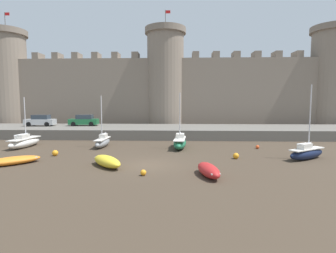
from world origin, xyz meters
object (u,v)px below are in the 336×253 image
Objects in this scene: sailboat_midflat_centre at (307,153)px; car_quay_centre_east at (40,121)px; sailboat_midflat_right at (180,142)px; mooring_buoy_mid_mud at (257,147)px; sailboat_midflat_left at (103,142)px; car_quay_east at (84,120)px; mooring_buoy_near_shore at (236,156)px; sailboat_foreground_centre at (25,142)px; mooring_buoy_near_channel at (55,153)px; rowboat_near_channel_left at (209,170)px; rowboat_foreground_right at (107,161)px; mooring_buoy_off_centre at (143,173)px; rowboat_near_channel_right at (12,161)px.

car_quay_centre_east is (-30.52, 15.55, 1.48)m from sailboat_midflat_centre.
sailboat_midflat_right reaches higher than mooring_buoy_mid_mud.
sailboat_midflat_left reaches higher than car_quay_east.
mooring_buoy_mid_mud is at bearing 56.55° from mooring_buoy_near_shore.
car_quay_east is (6.16, 0.70, 0.00)m from car_quay_centre_east.
sailboat_foreground_centre reaches higher than car_quay_east.
sailboat_midflat_right is 1.05× the size of sailboat_midflat_left.
sailboat_midflat_right is at bearing 21.16° from mooring_buoy_near_channel.
sailboat_foreground_centre is (-16.18, -0.06, -0.04)m from sailboat_midflat_right.
mooring_buoy_near_channel is (-21.32, 0.63, -0.31)m from sailboat_midflat_centre.
mooring_buoy_near_channel is 0.12× the size of car_quay_east.
rowboat_near_channel_left is 6.22× the size of mooring_buoy_near_channel.
sailboat_midflat_right is at bearing 154.81° from sailboat_midflat_centre.
sailboat_midflat_left is at bearing 108.06° from rowboat_foreground_right.
mooring_buoy_off_centre is 27.42m from car_quay_centre_east.
sailboat_midflat_left is 5.56m from mooring_buoy_near_channel.
sailboat_foreground_centre is 6.70m from mooring_buoy_near_channel.
mooring_buoy_mid_mud is (20.51, 7.58, -0.13)m from rowboat_near_channel_right.
sailboat_midflat_centre reaches higher than mooring_buoy_mid_mud.
sailboat_midflat_centre is 12.41× the size of mooring_buoy_near_shore.
mooring_buoy_near_channel is at bearing 62.81° from rowboat_near_channel_right.
sailboat_midflat_right is 7.86m from mooring_buoy_mid_mud.
sailboat_midflat_left is 15.98m from mooring_buoy_mid_mud.
rowboat_near_channel_right is 1.20× the size of rowboat_near_channel_left.
rowboat_foreground_right is 21.23m from car_quay_east.
mooring_buoy_near_channel is 1.40× the size of mooring_buoy_mid_mud.
sailboat_foreground_centre is 1.24× the size of car_quay_centre_east.
rowboat_near_channel_right is at bearing -149.13° from sailboat_midflat_right.
sailboat_midflat_left reaches higher than mooring_buoy_mid_mud.
mooring_buoy_near_shore is (-3.23, -4.89, 0.06)m from mooring_buoy_mid_mud.
car_quay_centre_east is at bearing 136.40° from rowboat_near_channel_left.
sailboat_midflat_centre reaches higher than car_quay_east.
sailboat_midflat_right is 9.58m from rowboat_foreground_right.
rowboat_near_channel_right is at bearing -171.13° from mooring_buoy_near_shore.
sailboat_midflat_centre is at bearing -33.73° from car_quay_east.
sailboat_midflat_right reaches higher than car_quay_centre_east.
rowboat_near_channel_right is 0.62× the size of sailboat_midflat_centre.
car_quay_centre_east is (-28.00, 10.67, 1.86)m from mooring_buoy_mid_mud.
rowboat_near_channel_left is 0.75× the size of car_quay_east.
sailboat_midflat_right is at bearing -179.90° from mooring_buoy_mid_mud.
sailboat_foreground_centre is at bearing 143.78° from mooring_buoy_off_centre.
sailboat_foreground_centre is (-3.51, 7.51, 0.26)m from rowboat_near_channel_right.
mooring_buoy_mid_mud is 0.09× the size of car_quay_east.
sailboat_midflat_centre is 5.51m from mooring_buoy_mid_mud.
rowboat_near_channel_right is 7.74× the size of mooring_buoy_near_shore.
rowboat_near_channel_left is at bearing -0.33° from mooring_buoy_off_centre.
mooring_buoy_near_shore is (20.80, -4.81, -0.33)m from sailboat_foreground_centre.
mooring_buoy_mid_mud is 0.95× the size of mooring_buoy_off_centre.
rowboat_foreground_right is 6.71m from mooring_buoy_near_channel.
sailboat_midflat_right is 1.34× the size of car_quay_centre_east.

